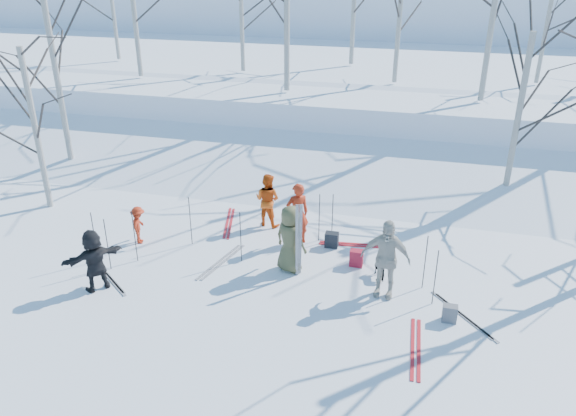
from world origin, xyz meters
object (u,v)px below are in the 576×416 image
(skier_cream_east, at_px, (385,258))
(backpack_dark, at_px, (332,240))
(skier_red_seated, at_px, (139,225))
(backpack_grey, at_px, (450,314))
(skier_red_north, at_px, (297,214))
(skier_olive_center, at_px, (290,239))
(skier_grey_west, at_px, (94,260))
(skier_redor_behind, at_px, (268,200))
(dog, at_px, (381,268))
(backpack_red, at_px, (356,258))

(skier_cream_east, relative_size, backpack_dark, 4.63)
(skier_red_seated, height_order, skier_cream_east, skier_cream_east)
(skier_red_seated, bearing_deg, backpack_grey, -117.96)
(backpack_grey, bearing_deg, skier_red_north, 146.51)
(skier_cream_east, xyz_separation_m, backpack_grey, (1.44, -0.66, -0.74))
(skier_olive_center, distance_m, backpack_dark, 1.69)
(skier_olive_center, relative_size, skier_grey_west, 1.13)
(skier_red_north, distance_m, skier_redor_behind, 1.32)
(dog, height_order, backpack_grey, dog)
(skier_red_seated, relative_size, backpack_dark, 2.54)
(skier_redor_behind, distance_m, skier_cream_east, 4.41)
(skier_grey_west, height_order, backpack_grey, skier_grey_west)
(skier_grey_west, bearing_deg, backpack_dark, 164.92)
(backpack_red, bearing_deg, skier_cream_east, -55.56)
(backpack_grey, bearing_deg, skier_cream_east, 155.37)
(skier_cream_east, height_order, backpack_grey, skier_cream_east)
(skier_redor_behind, relative_size, backpack_grey, 3.98)
(skier_olive_center, distance_m, backpack_grey, 3.95)
(backpack_grey, bearing_deg, skier_grey_west, -174.81)
(skier_cream_east, distance_m, dog, 1.01)
(skier_cream_east, relative_size, dog, 3.21)
(skier_olive_center, bearing_deg, backpack_dark, -96.36)
(skier_red_north, relative_size, skier_grey_west, 1.13)
(skier_red_north, xyz_separation_m, backpack_red, (1.68, -0.80, -0.63))
(dog, bearing_deg, skier_red_seated, -29.62)
(skier_olive_center, xyz_separation_m, backpack_grey, (3.71, -1.18, -0.64))
(skier_redor_behind, bearing_deg, skier_red_north, 155.81)
(backpack_red, bearing_deg, skier_red_seated, -177.79)
(skier_red_seated, height_order, dog, skier_red_seated)
(skier_red_north, bearing_deg, backpack_grey, 115.35)
(skier_red_seated, distance_m, skier_grey_west, 2.26)
(skier_redor_behind, distance_m, backpack_red, 3.21)
(skier_redor_behind, xyz_separation_m, dog, (3.35, -1.98, -0.51))
(skier_cream_east, xyz_separation_m, skier_grey_west, (-6.30, -1.36, -0.19))
(dog, height_order, backpack_red, dog)
(skier_olive_center, xyz_separation_m, backpack_dark, (0.77, 1.36, -0.63))
(skier_redor_behind, height_order, dog, skier_redor_behind)
(skier_redor_behind, bearing_deg, backpack_grey, 159.38)
(backpack_red, distance_m, backpack_dark, 1.09)
(dog, bearing_deg, skier_olive_center, -22.66)
(skier_cream_east, bearing_deg, backpack_grey, -20.19)
(skier_olive_center, bearing_deg, dog, -151.31)
(skier_red_north, relative_size, skier_cream_east, 0.90)
(dog, distance_m, backpack_dark, 1.80)
(skier_red_seated, xyz_separation_m, skier_grey_west, (0.12, -2.24, 0.23))
(backpack_red, bearing_deg, dog, -29.62)
(skier_olive_center, distance_m, skier_grey_west, 4.45)
(skier_olive_center, relative_size, skier_redor_behind, 1.10)
(backpack_dark, bearing_deg, skier_olive_center, -119.38)
(skier_grey_west, height_order, backpack_red, skier_grey_west)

